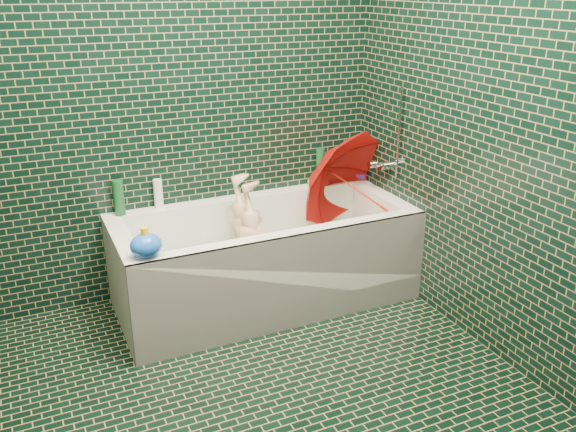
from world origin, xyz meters
name	(u,v)px	position (x,y,z in m)	size (l,w,h in m)	color
floor	(260,425)	(0.00, 0.00, 0.00)	(2.80, 2.80, 0.00)	black
wall_back	(161,85)	(0.00, 1.40, 1.25)	(2.80, 2.80, 0.00)	black
wall_front	(575,343)	(0.00, -1.40, 1.25)	(2.80, 2.80, 0.00)	black
wall_right	(530,112)	(1.30, 0.00, 1.25)	(2.80, 2.80, 0.00)	black
bathtub	(266,268)	(0.45, 1.01, 0.21)	(1.70, 0.75, 0.55)	white
bath_mat	(265,275)	(0.45, 1.02, 0.16)	(1.35, 0.47, 0.01)	green
water	(264,253)	(0.45, 1.02, 0.30)	(1.48, 0.53, 0.00)	silver
faucet	(388,159)	(1.26, 1.02, 0.77)	(0.18, 0.19, 0.55)	silver
child	(256,253)	(0.40, 1.03, 0.31)	(0.33, 0.22, 0.91)	tan
umbrella	(356,189)	(1.07, 1.05, 0.60)	(0.65, 0.65, 0.57)	red
soap_bottle_a	(353,179)	(1.24, 1.36, 0.55)	(0.09, 0.09, 0.22)	white
soap_bottle_b	(359,181)	(1.25, 1.31, 0.55)	(0.09, 0.09, 0.19)	#4D207B
soap_bottle_c	(343,180)	(1.16, 1.37, 0.55)	(0.14, 0.14, 0.18)	#144823
bottle_right_tall	(320,167)	(0.98, 1.35, 0.67)	(0.06, 0.06, 0.24)	#144823
bottle_right_pump	(356,166)	(1.25, 1.36, 0.64)	(0.05, 0.05, 0.17)	silver
bottle_left_tall	(119,198)	(-0.30, 1.34, 0.65)	(0.06, 0.06, 0.20)	#144823
bottle_left_short	(158,194)	(-0.07, 1.36, 0.64)	(0.05, 0.05, 0.17)	white
rubber_duck	(315,180)	(0.93, 1.33, 0.59)	(0.11, 0.09, 0.09)	yellow
bath_toy	(146,245)	(-0.29, 0.71, 0.62)	(0.18, 0.16, 0.15)	blue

